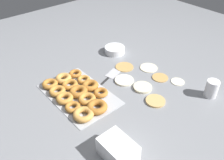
{
  "coord_description": "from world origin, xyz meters",
  "views": [
    {
      "loc": [
        0.79,
        -0.8,
        0.87
      ],
      "look_at": [
        -0.06,
        -0.07,
        0.04
      ],
      "focal_mm": 38.0,
      "sensor_mm": 36.0,
      "label": 1
    }
  ],
  "objects_px": {
    "pancake_4": "(124,80)",
    "batter_bowl": "(115,50)",
    "pancake_0": "(143,87)",
    "paper_cup": "(212,89)",
    "donut_tray": "(77,93)",
    "pancake_3": "(178,81)",
    "pancake_5": "(155,101)",
    "pancake_1": "(124,67)",
    "pancake_6": "(149,67)",
    "container_stack": "(118,150)",
    "pancake_2": "(160,77)",
    "spatula": "(111,75)"
  },
  "relations": [
    {
      "from": "pancake_6",
      "to": "donut_tray",
      "type": "xyz_separation_m",
      "value": [
        -0.07,
        -0.51,
        0.01
      ]
    },
    {
      "from": "pancake_2",
      "to": "donut_tray",
      "type": "distance_m",
      "value": 0.52
    },
    {
      "from": "donut_tray",
      "to": "pancake_6",
      "type": "bearing_deg",
      "value": 81.78
    },
    {
      "from": "pancake_0",
      "to": "pancake_5",
      "type": "distance_m",
      "value": 0.13
    },
    {
      "from": "pancake_4",
      "to": "spatula",
      "type": "bearing_deg",
      "value": -166.08
    },
    {
      "from": "pancake_2",
      "to": "spatula",
      "type": "height_order",
      "value": "pancake_2"
    },
    {
      "from": "pancake_4",
      "to": "batter_bowl",
      "type": "height_order",
      "value": "batter_bowl"
    },
    {
      "from": "pancake_5",
      "to": "pancake_6",
      "type": "xyz_separation_m",
      "value": [
        -0.25,
        0.22,
        -0.0
      ]
    },
    {
      "from": "batter_bowl",
      "to": "container_stack",
      "type": "distance_m",
      "value": 0.88
    },
    {
      "from": "paper_cup",
      "to": "pancake_1",
      "type": "bearing_deg",
      "value": -162.46
    },
    {
      "from": "batter_bowl",
      "to": "container_stack",
      "type": "bearing_deg",
      "value": -40.41
    },
    {
      "from": "pancake_6",
      "to": "spatula",
      "type": "height_order",
      "value": "pancake_6"
    },
    {
      "from": "pancake_4",
      "to": "paper_cup",
      "type": "height_order",
      "value": "paper_cup"
    },
    {
      "from": "donut_tray",
      "to": "spatula",
      "type": "height_order",
      "value": "donut_tray"
    },
    {
      "from": "paper_cup",
      "to": "pancake_2",
      "type": "bearing_deg",
      "value": -164.72
    },
    {
      "from": "pancake_6",
      "to": "pancake_0",
      "type": "bearing_deg",
      "value": -57.06
    },
    {
      "from": "pancake_1",
      "to": "pancake_2",
      "type": "bearing_deg",
      "value": 20.3
    },
    {
      "from": "pancake_5",
      "to": "spatula",
      "type": "bearing_deg",
      "value": -175.97
    },
    {
      "from": "pancake_2",
      "to": "spatula",
      "type": "relative_size",
      "value": 0.43
    },
    {
      "from": "pancake_1",
      "to": "pancake_3",
      "type": "relative_size",
      "value": 1.46
    },
    {
      "from": "pancake_5",
      "to": "container_stack",
      "type": "xyz_separation_m",
      "value": [
        0.13,
        -0.39,
        0.04
      ]
    },
    {
      "from": "pancake_5",
      "to": "paper_cup",
      "type": "bearing_deg",
      "value": 58.51
    },
    {
      "from": "pancake_1",
      "to": "spatula",
      "type": "height_order",
      "value": "pancake_1"
    },
    {
      "from": "spatula",
      "to": "pancake_6",
      "type": "bearing_deg",
      "value": -39.35
    },
    {
      "from": "batter_bowl",
      "to": "pancake_4",
      "type": "bearing_deg",
      "value": -31.61
    },
    {
      "from": "pancake_0",
      "to": "donut_tray",
      "type": "distance_m",
      "value": 0.38
    },
    {
      "from": "pancake_2",
      "to": "donut_tray",
      "type": "bearing_deg",
      "value": -111.91
    },
    {
      "from": "pancake_0",
      "to": "paper_cup",
      "type": "distance_m",
      "value": 0.38
    },
    {
      "from": "donut_tray",
      "to": "pancake_2",
      "type": "bearing_deg",
      "value": 68.09
    },
    {
      "from": "pancake_4",
      "to": "donut_tray",
      "type": "xyz_separation_m",
      "value": [
        -0.07,
        -0.29,
        0.01
      ]
    },
    {
      "from": "donut_tray",
      "to": "paper_cup",
      "type": "height_order",
      "value": "paper_cup"
    },
    {
      "from": "pancake_4",
      "to": "container_stack",
      "type": "bearing_deg",
      "value": -46.08
    },
    {
      "from": "pancake_0",
      "to": "pancake_6",
      "type": "distance_m",
      "value": 0.22
    },
    {
      "from": "pancake_5",
      "to": "pancake_6",
      "type": "bearing_deg",
      "value": 138.42
    },
    {
      "from": "pancake_5",
      "to": "pancake_2",
      "type": "bearing_deg",
      "value": 123.57
    },
    {
      "from": "donut_tray",
      "to": "paper_cup",
      "type": "xyz_separation_m",
      "value": [
        0.49,
        0.56,
        0.03
      ]
    },
    {
      "from": "paper_cup",
      "to": "spatula",
      "type": "relative_size",
      "value": 0.43
    },
    {
      "from": "pancake_4",
      "to": "pancake_5",
      "type": "distance_m",
      "value": 0.25
    },
    {
      "from": "pancake_5",
      "to": "spatula",
      "type": "height_order",
      "value": "pancake_5"
    },
    {
      "from": "container_stack",
      "to": "batter_bowl",
      "type": "bearing_deg",
      "value": 139.59
    },
    {
      "from": "pancake_6",
      "to": "donut_tray",
      "type": "height_order",
      "value": "donut_tray"
    },
    {
      "from": "donut_tray",
      "to": "batter_bowl",
      "type": "distance_m",
      "value": 0.53
    },
    {
      "from": "pancake_5",
      "to": "pancake_6",
      "type": "relative_size",
      "value": 0.94
    },
    {
      "from": "spatula",
      "to": "donut_tray",
      "type": "bearing_deg",
      "value": 167.86
    },
    {
      "from": "pancake_0",
      "to": "pancake_4",
      "type": "relative_size",
      "value": 0.94
    },
    {
      "from": "pancake_1",
      "to": "pancake_4",
      "type": "height_order",
      "value": "pancake_4"
    },
    {
      "from": "pancake_1",
      "to": "donut_tray",
      "type": "relative_size",
      "value": 0.26
    },
    {
      "from": "container_stack",
      "to": "spatula",
      "type": "height_order",
      "value": "container_stack"
    },
    {
      "from": "pancake_3",
      "to": "pancake_5",
      "type": "distance_m",
      "value": 0.24
    },
    {
      "from": "pancake_1",
      "to": "donut_tray",
      "type": "xyz_separation_m",
      "value": [
        0.04,
        -0.4,
        0.01
      ]
    }
  ]
}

